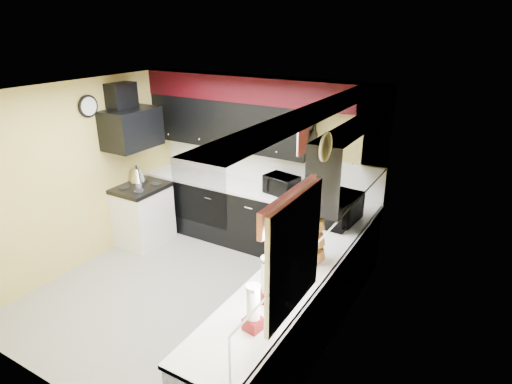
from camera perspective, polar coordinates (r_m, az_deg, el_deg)
ground at (r=5.56m, az=-8.46°, el=-13.38°), size 3.60×3.60×0.00m
wall_back at (r=6.34m, az=1.03°, el=4.08°), size 3.60×0.06×2.50m
wall_right at (r=4.14m, az=10.62°, el=-6.44°), size 0.06×3.60×2.50m
wall_left at (r=6.20m, az=-22.29°, el=1.96°), size 0.06×3.60×2.50m
ceiling at (r=4.61m, az=-10.20°, el=12.97°), size 3.60×3.60×0.06m
cab_back at (r=6.40m, az=-0.33°, el=-3.47°), size 3.60×0.60×0.90m
cab_right at (r=4.43m, az=4.69°, el=-16.34°), size 0.60×3.00×0.90m
counter_back at (r=6.21m, az=-0.34°, el=0.45°), size 3.62×0.64×0.04m
counter_right at (r=4.16m, az=4.89°, el=-11.23°), size 0.64×3.02×0.04m
splash_back at (r=6.35m, az=0.99°, el=3.54°), size 3.60×0.02×0.50m
splash_right at (r=4.17m, az=10.44°, el=-7.13°), size 0.02×3.60×0.50m
upper_back at (r=6.31m, az=-3.73°, el=9.12°), size 2.60×0.35×0.70m
upper_right at (r=4.77m, az=12.89°, el=4.42°), size 0.35×1.80×0.70m
soffit_back at (r=5.95m, az=0.23°, el=13.53°), size 3.60×0.36×0.35m
soffit_right at (r=3.65m, az=8.13°, el=8.03°), size 0.36×3.24×0.35m
stove at (r=6.73m, az=-14.76°, el=-3.11°), size 0.60×0.75×0.86m
cooktop at (r=6.55m, az=-15.14°, el=0.54°), size 0.62×0.77×0.06m
hood at (r=6.33m, az=-16.25°, el=8.15°), size 0.50×0.78×0.55m
hood_duct at (r=6.35m, az=-17.49°, el=11.94°), size 0.24×0.40×0.40m
window at (r=3.26m, az=5.16°, el=-8.30°), size 0.03×0.86×0.96m
valance at (r=3.10m, az=4.49°, el=-1.65°), size 0.04×0.88×0.20m
pan_top at (r=5.58m, az=7.26°, el=9.42°), size 0.03×0.22×0.40m
pan_mid at (r=5.53m, az=6.59°, el=6.65°), size 0.03×0.28×0.46m
pan_low at (r=5.76m, az=7.64°, el=6.93°), size 0.03×0.24×0.42m
cut_board at (r=5.40m, az=6.18°, el=6.87°), size 0.03×0.26×0.35m
baskets at (r=4.30m, az=7.28°, el=-6.15°), size 0.27×0.27×0.50m
clock at (r=6.10m, az=-21.48°, el=10.60°), size 0.03×0.30×0.30m
deco_plate at (r=3.47m, az=9.27°, el=5.93°), size 0.03×0.24×0.24m
toaster_oven at (r=5.95m, az=3.37°, el=0.99°), size 0.51×0.45×0.26m
microwave at (r=5.17m, az=10.90°, el=-2.24°), size 0.46×0.64×0.34m
utensil_crock at (r=5.76m, az=9.26°, el=-0.40°), size 0.22×0.22×0.18m
knife_block at (r=5.79m, az=6.46°, el=0.02°), size 0.11×0.15×0.22m
kettle at (r=6.71m, az=-15.58°, el=2.22°), size 0.29×0.29×0.21m
dispenser_a at (r=3.69m, az=1.60°, el=-11.77°), size 0.16×0.16×0.40m
dispenser_b at (r=3.40m, az=-0.36°, el=-15.42°), size 0.16×0.16×0.36m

